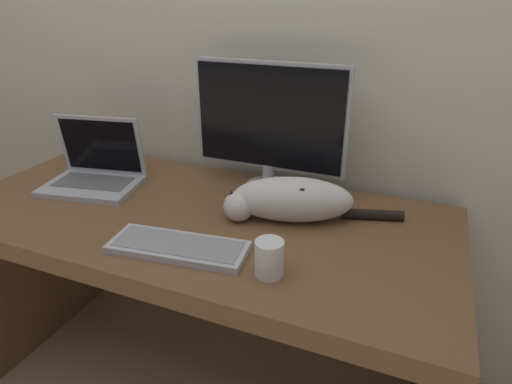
% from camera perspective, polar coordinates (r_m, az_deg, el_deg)
% --- Properties ---
extents(wall_back, '(6.40, 0.06, 2.60)m').
position_cam_1_polar(wall_back, '(1.61, -1.25, 22.03)').
color(wall_back, beige).
rests_on(wall_back, ground_plane).
extents(desk, '(1.62, 0.74, 0.74)m').
position_cam_1_polar(desk, '(1.46, -7.76, -7.89)').
color(desk, brown).
rests_on(desk, ground_plane).
extents(monitor, '(0.53, 0.16, 0.45)m').
position_cam_1_polar(monitor, '(1.45, 1.76, 8.96)').
color(monitor, '#B2B2B7').
rests_on(monitor, desk).
extents(laptop, '(0.36, 0.28, 0.24)m').
position_cam_1_polar(laptop, '(1.65, -20.69, 2.41)').
color(laptop, '#B7B7BC').
rests_on(laptop, desk).
extents(external_keyboard, '(0.39, 0.18, 0.02)m').
position_cam_1_polar(external_keyboard, '(1.20, -10.31, -7.21)').
color(external_keyboard, '#BCBCC1').
rests_on(external_keyboard, desk).
extents(cat, '(0.52, 0.26, 0.14)m').
position_cam_1_polar(cat, '(1.31, 4.48, -0.95)').
color(cat, silver).
rests_on(cat, desk).
extents(coffee_mug, '(0.07, 0.07, 0.09)m').
position_cam_1_polar(coffee_mug, '(1.07, 1.79, -8.81)').
color(coffee_mug, white).
rests_on(coffee_mug, desk).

